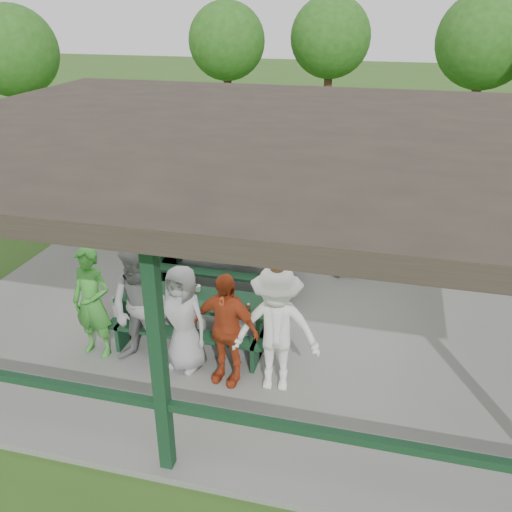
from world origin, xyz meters
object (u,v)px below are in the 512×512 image
(spectator_grey, at_px, (342,240))
(pickup_truck, at_px, (333,147))
(picnic_table_near, at_px, (197,313))
(contestant_green, at_px, (92,302))
(spectator_blue, at_px, (198,204))
(spectator_lblue, at_px, (246,228))
(farm_trailer, at_px, (295,156))
(contestant_grey_mid, at_px, (183,319))
(contestant_red, at_px, (226,329))
(picnic_table_far, at_px, (224,258))
(contestant_grey_left, at_px, (141,308))
(contestant_white_fedora, at_px, (276,330))

(spectator_grey, bearing_deg, pickup_truck, -97.91)
(picnic_table_near, distance_m, spectator_grey, 3.47)
(contestant_green, height_order, spectator_blue, spectator_blue)
(spectator_lblue, distance_m, spectator_blue, 1.41)
(pickup_truck, distance_m, farm_trailer, 1.58)
(contestant_grey_mid, relative_size, contestant_red, 0.97)
(spectator_lblue, relative_size, spectator_grey, 1.04)
(picnic_table_far, bearing_deg, farm_trailer, 90.16)
(spectator_blue, xyz_separation_m, pickup_truck, (2.06, 7.38, -0.38))
(contestant_grey_left, distance_m, farm_trailer, 10.58)
(picnic_table_far, relative_size, contestant_grey_mid, 1.63)
(spectator_lblue, height_order, pickup_truck, spectator_lblue)
(contestant_grey_mid, height_order, contestant_red, contestant_red)
(contestant_grey_mid, relative_size, spectator_blue, 0.87)
(picnic_table_near, xyz_separation_m, contestant_white_fedora, (1.47, -0.88, 0.47))
(contestant_green, distance_m, contestant_white_fedora, 2.84)
(spectator_lblue, bearing_deg, spectator_grey, -166.50)
(contestant_green, bearing_deg, farm_trailer, 90.92)
(picnic_table_far, bearing_deg, contestant_grey_mid, -84.85)
(contestant_white_fedora, height_order, spectator_blue, contestant_white_fedora)
(spectator_lblue, bearing_deg, farm_trailer, -72.89)
(spectator_blue, xyz_separation_m, spectator_grey, (3.20, -0.71, -0.20))
(picnic_table_near, distance_m, contestant_white_fedora, 1.77)
(contestant_red, bearing_deg, pickup_truck, 101.31)
(contestant_green, xyz_separation_m, spectator_blue, (0.15, 4.29, 0.06))
(picnic_table_far, xyz_separation_m, pickup_truck, (1.01, 8.92, 0.09))
(farm_trailer, bearing_deg, picnic_table_far, -105.46)
(contestant_grey_left, bearing_deg, contestant_red, 1.79)
(picnic_table_far, relative_size, contestant_white_fedora, 1.40)
(picnic_table_near, xyz_separation_m, contestant_green, (-1.37, -0.75, 0.42))
(picnic_table_near, height_order, contestant_grey_mid, contestant_grey_mid)
(contestant_green, distance_m, spectator_grey, 4.91)
(picnic_table_far, distance_m, spectator_lblue, 0.97)
(contestant_white_fedora, xyz_separation_m, spectator_lblue, (-1.46, 3.78, -0.16))
(picnic_table_near, height_order, contestant_white_fedora, contestant_white_fedora)
(picnic_table_near, distance_m, picnic_table_far, 2.01)
(spectator_grey, bearing_deg, contestant_green, 31.04)
(spectator_lblue, distance_m, farm_trailer, 6.84)
(pickup_truck, bearing_deg, contestant_grey_left, -166.02)
(contestant_grey_mid, distance_m, contestant_white_fedora, 1.41)
(contestant_green, bearing_deg, picnic_table_near, 35.98)
(contestant_white_fedora, distance_m, spectator_blue, 5.18)
(contestant_grey_mid, xyz_separation_m, contestant_red, (0.68, -0.14, 0.03))
(pickup_truck, bearing_deg, picnic_table_near, -163.74)
(contestant_grey_left, bearing_deg, contestant_white_fedora, 3.09)
(contestant_red, xyz_separation_m, contestant_white_fedora, (0.72, 0.01, 0.09))
(contestant_white_fedora, bearing_deg, contestant_red, 174.92)
(contestant_green, height_order, spectator_lblue, contestant_green)
(contestant_green, height_order, spectator_grey, contestant_green)
(contestant_grey_left, bearing_deg, spectator_lblue, 86.23)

